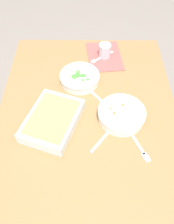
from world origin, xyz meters
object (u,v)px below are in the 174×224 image
object	(u,v)px
spoon_by_broccoli	(92,93)
spoon_by_stew	(105,135)
drink_cup	(104,51)
stew_bowl	(121,114)
broccoli_bowl	(79,78)
fork_on_table	(139,148)
spoon_spare	(98,59)
baking_dish	(52,120)

from	to	relation	value
spoon_by_broccoli	spoon_by_stew	bearing A→B (deg)	-167.64
spoon_by_stew	spoon_by_broccoli	distance (m)	0.27
drink_cup	spoon_by_stew	bearing A→B (deg)	178.34
stew_bowl	spoon_by_broccoli	size ratio (longest dim) A/B	1.55
broccoli_bowl	drink_cup	distance (m)	0.26
spoon_by_stew	fork_on_table	bearing A→B (deg)	-113.42
stew_bowl	spoon_spare	bearing A→B (deg)	12.15
stew_bowl	spoon_by_broccoli	bearing A→B (deg)	39.69
spoon_by_stew	spoon_spare	size ratio (longest dim) A/B	1.00
stew_bowl	baking_dish	xyz separation A→B (m)	(-0.04, 0.33, 0.00)
spoon_by_broccoli	broccoli_bowl	bearing A→B (deg)	38.34
broccoli_bowl	baking_dish	bearing A→B (deg)	157.50
broccoli_bowl	spoon_by_stew	distance (m)	0.38
baking_dish	spoon_spare	xyz separation A→B (m)	(0.48, -0.23, -0.03)
spoon_spare	baking_dish	bearing A→B (deg)	154.26
baking_dish	spoon_by_broccoli	xyz separation A→B (m)	(0.20, -0.19, -0.03)
spoon_by_broccoli	spoon_spare	size ratio (longest dim) A/B	1.00
baking_dish	spoon_by_stew	bearing A→B (deg)	-104.33
spoon_by_stew	baking_dish	bearing A→B (deg)	75.67
drink_cup	spoon_by_broccoli	world-z (taller)	drink_cup
stew_bowl	spoon_by_stew	bearing A→B (deg)	142.63
stew_bowl	spoon_by_broccoli	world-z (taller)	stew_bowl
spoon_spare	spoon_by_broccoli	bearing A→B (deg)	171.61
stew_bowl	spoon_by_stew	distance (m)	0.13
stew_bowl	drink_cup	bearing A→B (deg)	7.46
spoon_spare	fork_on_table	size ratio (longest dim) A/B	0.88
drink_cup	fork_on_table	distance (m)	0.65
spoon_by_broccoli	fork_on_table	distance (m)	0.39
spoon_by_stew	fork_on_table	size ratio (longest dim) A/B	0.89
broccoli_bowl	spoon_by_broccoli	xyz separation A→B (m)	(-0.09, -0.07, -0.03)
baking_dish	drink_cup	world-z (taller)	drink_cup
spoon_by_stew	fork_on_table	world-z (taller)	spoon_by_stew
spoon_by_broccoli	spoon_spare	distance (m)	0.28
broccoli_bowl	spoon_by_broccoli	distance (m)	0.12
drink_cup	spoon_by_broccoli	xyz separation A→B (m)	(-0.31, 0.08, -0.03)
baking_dish	drink_cup	xyz separation A→B (m)	(0.51, -0.27, 0.00)
drink_cup	spoon_by_broccoli	distance (m)	0.32
broccoli_bowl	drink_cup	size ratio (longest dim) A/B	2.58
baking_dish	spoon_by_broccoli	bearing A→B (deg)	-43.26
broccoli_bowl	spoon_by_stew	world-z (taller)	broccoli_bowl
stew_bowl	spoon_by_stew	xyz separation A→B (m)	(-0.10, 0.08, -0.03)
drink_cup	spoon_spare	world-z (taller)	drink_cup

